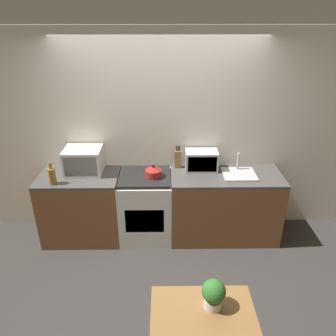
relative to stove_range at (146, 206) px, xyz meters
name	(u,v)px	position (x,y,z in m)	size (l,w,h in m)	color
ground_plane	(161,266)	(0.20, -0.61, -0.45)	(16.00, 16.00, 0.00)	#33302D
wall_back	(160,135)	(0.20, 0.34, 0.85)	(10.00, 0.06, 2.60)	silver
counter_left_run	(82,207)	(-0.82, 0.00, 0.00)	(0.99, 0.62, 0.90)	brown
counter_right_run	(224,206)	(1.02, 0.00, 0.00)	(1.38, 0.62, 0.90)	brown
stove_range	(146,206)	(0.00, 0.00, 0.00)	(0.66, 0.62, 0.90)	silver
kettle	(153,172)	(0.11, -0.03, 0.52)	(0.20, 0.20, 0.16)	maroon
microwave	(84,161)	(-0.76, 0.10, 0.61)	(0.45, 0.37, 0.32)	silver
bottle	(52,176)	(-1.06, -0.20, 0.56)	(0.09, 0.09, 0.27)	olive
knife_block	(178,159)	(0.42, 0.23, 0.57)	(0.08, 0.06, 0.30)	brown
toaster_oven	(201,160)	(0.71, 0.16, 0.58)	(0.41, 0.25, 0.25)	#ADAFB5
sink_basin	(239,173)	(1.17, 0.01, 0.47)	(0.41, 0.36, 0.24)	#ADAFB5
dining_table	(203,330)	(0.53, -1.95, 0.16)	(0.78, 0.65, 0.72)	brown
potted_plant	(214,294)	(0.61, -1.83, 0.41)	(0.18, 0.18, 0.25)	beige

